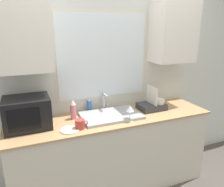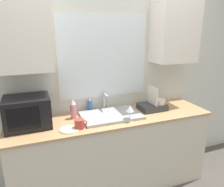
{
  "view_description": "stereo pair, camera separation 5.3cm",
  "coord_description": "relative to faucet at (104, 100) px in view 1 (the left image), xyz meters",
  "views": [
    {
      "loc": [
        -0.87,
        -1.81,
        1.87
      ],
      "look_at": [
        -0.02,
        0.26,
        1.2
      ],
      "focal_mm": 35.0,
      "sensor_mm": 36.0,
      "label": 1
    },
    {
      "loc": [
        -0.82,
        -1.83,
        1.87
      ],
      "look_at": [
        -0.02,
        0.26,
        1.2
      ],
      "focal_mm": 35.0,
      "sensor_mm": 36.0,
      "label": 2
    }
  ],
  "objects": [
    {
      "name": "wine_glass",
      "position": [
        0.14,
        -0.41,
        0.01
      ],
      "size": [
        0.08,
        0.08,
        0.17
      ],
      "color": "silver",
      "rests_on": "countertop"
    },
    {
      "name": "countertop",
      "position": [
        0.01,
        -0.22,
        -0.59
      ],
      "size": [
        2.27,
        0.62,
        0.92
      ],
      "color": "beige",
      "rests_on": "ground_plane"
    },
    {
      "name": "sink_basin",
      "position": [
        -0.0,
        -0.22,
        -0.11
      ],
      "size": [
        0.66,
        0.42,
        0.03
      ],
      "color": "#9EA0A5",
      "rests_on": "countertop"
    },
    {
      "name": "wall_back",
      "position": [
        0.01,
        0.06,
        0.36
      ],
      "size": [
        6.0,
        0.38,
        2.6
      ],
      "color": "silver",
      "rests_on": "ground_plane"
    },
    {
      "name": "spray_bottle",
      "position": [
        -0.4,
        -0.11,
        -0.02
      ],
      "size": [
        0.06,
        0.06,
        0.22
      ],
      "color": "#D8728C",
      "rests_on": "countertop"
    },
    {
      "name": "soap_bottle",
      "position": [
        -0.18,
        0.03,
        -0.06
      ],
      "size": [
        0.05,
        0.05,
        0.16
      ],
      "color": "blue",
      "rests_on": "countertop"
    },
    {
      "name": "faucet",
      "position": [
        0.0,
        0.0,
        0.0
      ],
      "size": [
        0.08,
        0.15,
        0.22
      ],
      "color": "#B7B7BC",
      "rests_on": "countertop"
    },
    {
      "name": "mug_near_sink",
      "position": [
        -0.4,
        -0.38,
        -0.08
      ],
      "size": [
        0.13,
        0.09,
        0.09
      ],
      "color": "#A53833",
      "rests_on": "countertop"
    },
    {
      "name": "small_plate",
      "position": [
        -0.5,
        -0.39,
        -0.12
      ],
      "size": [
        0.18,
        0.18,
        0.01
      ],
      "color": "silver",
      "rests_on": "countertop"
    },
    {
      "name": "dish_rack",
      "position": [
        0.56,
        -0.19,
        -0.07
      ],
      "size": [
        0.31,
        0.24,
        0.29
      ],
      "color": "#333338",
      "rests_on": "countertop"
    },
    {
      "name": "microwave",
      "position": [
        -0.87,
        -0.16,
        0.03
      ],
      "size": [
        0.43,
        0.35,
        0.31
      ],
      "color": "black",
      "rests_on": "countertop"
    }
  ]
}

